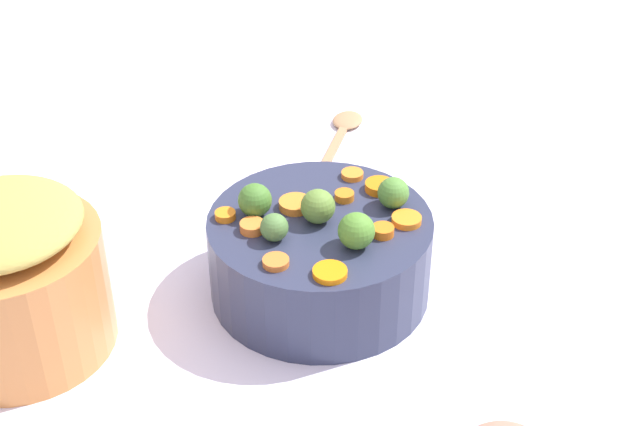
# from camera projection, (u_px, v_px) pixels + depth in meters

# --- Properties ---
(tabletop) EXTENTS (2.40, 2.40, 0.02)m
(tabletop) POSITION_uv_depth(u_px,v_px,m) (312.00, 306.00, 1.13)
(tabletop) COLOR white
(tabletop) RESTS_ON ground
(serving_bowl_carrots) EXTENTS (0.27, 0.27, 0.11)m
(serving_bowl_carrots) POSITION_uv_depth(u_px,v_px,m) (320.00, 256.00, 1.11)
(serving_bowl_carrots) COLOR #2C324B
(serving_bowl_carrots) RESTS_ON tabletop
(metal_pot) EXTENTS (0.22, 0.22, 0.15)m
(metal_pot) POSITION_uv_depth(u_px,v_px,m) (13.00, 292.00, 1.02)
(metal_pot) COLOR #CF8040
(metal_pot) RESTS_ON tabletop
(carrot_slice_0) EXTENTS (0.05, 0.05, 0.01)m
(carrot_slice_0) POSITION_uv_depth(u_px,v_px,m) (295.00, 204.00, 1.09)
(carrot_slice_0) COLOR orange
(carrot_slice_0) RESTS_ON serving_bowl_carrots
(carrot_slice_1) EXTENTS (0.05, 0.05, 0.01)m
(carrot_slice_1) POSITION_uv_depth(u_px,v_px,m) (330.00, 273.00, 0.99)
(carrot_slice_1) COLOR orange
(carrot_slice_1) RESTS_ON serving_bowl_carrots
(carrot_slice_2) EXTENTS (0.04, 0.04, 0.01)m
(carrot_slice_2) POSITION_uv_depth(u_px,v_px,m) (383.00, 231.00, 1.05)
(carrot_slice_2) COLOR orange
(carrot_slice_2) RESTS_ON serving_bowl_carrots
(carrot_slice_3) EXTENTS (0.04, 0.04, 0.01)m
(carrot_slice_3) POSITION_uv_depth(u_px,v_px,m) (252.00, 227.00, 1.05)
(carrot_slice_3) COLOR orange
(carrot_slice_3) RESTS_ON serving_bowl_carrots
(carrot_slice_4) EXTENTS (0.03, 0.03, 0.01)m
(carrot_slice_4) POSITION_uv_depth(u_px,v_px,m) (225.00, 215.00, 1.08)
(carrot_slice_4) COLOR orange
(carrot_slice_4) RESTS_ON serving_bowl_carrots
(carrot_slice_5) EXTENTS (0.03, 0.03, 0.01)m
(carrot_slice_5) POSITION_uv_depth(u_px,v_px,m) (344.00, 196.00, 1.11)
(carrot_slice_5) COLOR orange
(carrot_slice_5) RESTS_ON serving_bowl_carrots
(carrot_slice_6) EXTENTS (0.04, 0.04, 0.01)m
(carrot_slice_6) POSITION_uv_depth(u_px,v_px,m) (276.00, 262.00, 1.00)
(carrot_slice_6) COLOR orange
(carrot_slice_6) RESTS_ON serving_bowl_carrots
(carrot_slice_7) EXTENTS (0.04, 0.04, 0.01)m
(carrot_slice_7) POSITION_uv_depth(u_px,v_px,m) (407.00, 220.00, 1.07)
(carrot_slice_7) COLOR orange
(carrot_slice_7) RESTS_ON serving_bowl_carrots
(carrot_slice_8) EXTENTS (0.03, 0.03, 0.01)m
(carrot_slice_8) POSITION_uv_depth(u_px,v_px,m) (352.00, 175.00, 1.15)
(carrot_slice_8) COLOR orange
(carrot_slice_8) RESTS_ON serving_bowl_carrots
(carrot_slice_9) EXTENTS (0.04, 0.04, 0.01)m
(carrot_slice_9) POSITION_uv_depth(u_px,v_px,m) (379.00, 186.00, 1.13)
(carrot_slice_9) COLOR orange
(carrot_slice_9) RESTS_ON serving_bowl_carrots
(brussels_sprout_0) EXTENTS (0.03, 0.03, 0.03)m
(brussels_sprout_0) POSITION_uv_depth(u_px,v_px,m) (274.00, 227.00, 1.03)
(brussels_sprout_0) COLOR #4F7B3B
(brussels_sprout_0) RESTS_ON serving_bowl_carrots
(brussels_sprout_1) EXTENTS (0.04, 0.04, 0.04)m
(brussels_sprout_1) POSITION_uv_depth(u_px,v_px,m) (255.00, 200.00, 1.07)
(brussels_sprout_1) COLOR #43772B
(brussels_sprout_1) RESTS_ON serving_bowl_carrots
(brussels_sprout_2) EXTENTS (0.04, 0.04, 0.04)m
(brussels_sprout_2) POSITION_uv_depth(u_px,v_px,m) (318.00, 206.00, 1.06)
(brussels_sprout_2) COLOR olive
(brussels_sprout_2) RESTS_ON serving_bowl_carrots
(brussels_sprout_3) EXTENTS (0.04, 0.04, 0.04)m
(brussels_sprout_3) POSITION_uv_depth(u_px,v_px,m) (393.00, 193.00, 1.09)
(brussels_sprout_3) COLOR #4D8533
(brussels_sprout_3) RESTS_ON serving_bowl_carrots
(brussels_sprout_4) EXTENTS (0.04, 0.04, 0.04)m
(brussels_sprout_4) POSITION_uv_depth(u_px,v_px,m) (356.00, 231.00, 1.02)
(brussels_sprout_4) COLOR #4E882D
(brussels_sprout_4) RESTS_ON serving_bowl_carrots
(wooden_spoon) EXTENTS (0.15, 0.31, 0.01)m
(wooden_spoon) POSITION_uv_depth(u_px,v_px,m) (338.00, 139.00, 1.44)
(wooden_spoon) COLOR #AD8055
(wooden_spoon) RESTS_ON tabletop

